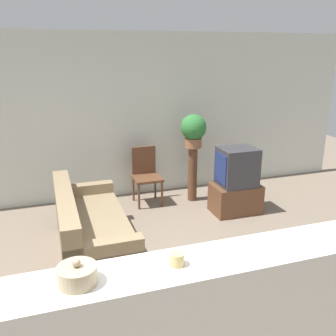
{
  "coord_description": "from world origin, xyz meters",
  "views": [
    {
      "loc": [
        -0.89,
        -2.62,
        2.42
      ],
      "look_at": [
        0.67,
        2.07,
        0.85
      ],
      "focal_mm": 40.0,
      "sensor_mm": 36.0,
      "label": 1
    }
  ],
  "objects_px": {
    "wooden_chair": "(146,173)",
    "decorative_bowl": "(77,275)",
    "couch": "(90,231)",
    "television": "(237,167)",
    "potted_plant": "(194,129)"
  },
  "relations": [
    {
      "from": "couch",
      "to": "wooden_chair",
      "type": "relative_size",
      "value": 2.07
    },
    {
      "from": "television",
      "to": "couch",
      "type": "bearing_deg",
      "value": -166.63
    },
    {
      "from": "couch",
      "to": "television",
      "type": "height_order",
      "value": "television"
    },
    {
      "from": "couch",
      "to": "wooden_chair",
      "type": "bearing_deg",
      "value": 51.74
    },
    {
      "from": "wooden_chair",
      "to": "decorative_bowl",
      "type": "relative_size",
      "value": 3.69
    },
    {
      "from": "couch",
      "to": "decorative_bowl",
      "type": "relative_size",
      "value": 7.63
    },
    {
      "from": "television",
      "to": "wooden_chair",
      "type": "bearing_deg",
      "value": 145.14
    },
    {
      "from": "couch",
      "to": "decorative_bowl",
      "type": "bearing_deg",
      "value": -97.93
    },
    {
      "from": "television",
      "to": "decorative_bowl",
      "type": "height_order",
      "value": "decorative_bowl"
    },
    {
      "from": "potted_plant",
      "to": "couch",
      "type": "bearing_deg",
      "value": -146.71
    },
    {
      "from": "television",
      "to": "potted_plant",
      "type": "relative_size",
      "value": 1.08
    },
    {
      "from": "television",
      "to": "wooden_chair",
      "type": "xyz_separation_m",
      "value": [
        -1.2,
        0.83,
        -0.23
      ]
    },
    {
      "from": "potted_plant",
      "to": "decorative_bowl",
      "type": "height_order",
      "value": "potted_plant"
    },
    {
      "from": "couch",
      "to": "decorative_bowl",
      "type": "height_order",
      "value": "decorative_bowl"
    },
    {
      "from": "couch",
      "to": "potted_plant",
      "type": "distance_m",
      "value": 2.38
    }
  ]
}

